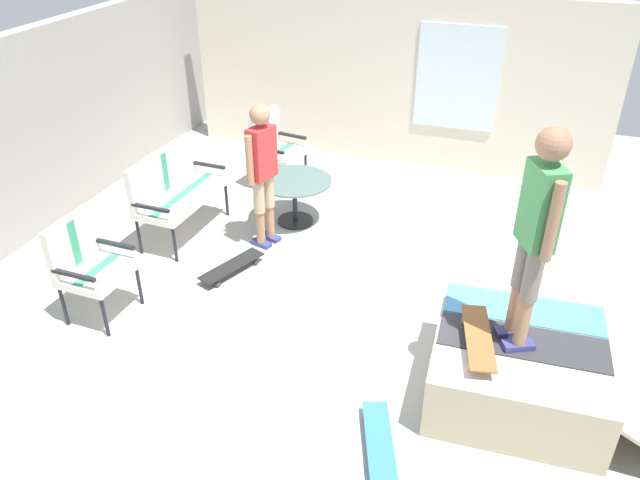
% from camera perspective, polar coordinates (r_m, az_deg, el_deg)
% --- Properties ---
extents(ground_plane, '(12.00, 12.00, 0.10)m').
position_cam_1_polar(ground_plane, '(6.29, 2.30, -6.67)').
color(ground_plane, '#A8A8A3').
extents(house_facade, '(0.23, 6.00, 2.41)m').
position_cam_1_polar(house_facade, '(9.16, 6.79, 14.32)').
color(house_facade, beige).
rests_on(house_facade, ground_plane).
extents(skate_ramp, '(1.42, 2.16, 0.57)m').
position_cam_1_polar(skate_ramp, '(5.42, 17.89, -11.16)').
color(skate_ramp, tan).
rests_on(skate_ramp, ground_plane).
extents(patio_bench, '(1.27, 0.60, 1.02)m').
position_cam_1_polar(patio_bench, '(7.46, -13.27, 4.88)').
color(patio_bench, black).
rests_on(patio_bench, ground_plane).
extents(patio_chair_near_house, '(0.70, 0.64, 1.02)m').
position_cam_1_polar(patio_chair_near_house, '(8.49, -4.32, 8.84)').
color(patio_chair_near_house, black).
rests_on(patio_chair_near_house, ground_plane).
extents(patio_chair_by_wall, '(0.64, 0.57, 1.02)m').
position_cam_1_polar(patio_chair_by_wall, '(6.28, -20.64, -1.63)').
color(patio_chair_by_wall, black).
rests_on(patio_chair_by_wall, ground_plane).
extents(patio_table, '(0.90, 0.90, 0.57)m').
position_cam_1_polar(patio_table, '(7.58, -2.32, 4.37)').
color(patio_table, black).
rests_on(patio_table, ground_plane).
extents(person_watching, '(0.46, 0.31, 1.67)m').
position_cam_1_polar(person_watching, '(6.91, -5.29, 6.73)').
color(person_watching, navy).
rests_on(person_watching, ground_plane).
extents(person_skater, '(0.44, 0.34, 1.78)m').
position_cam_1_polar(person_skater, '(4.65, 19.20, 1.30)').
color(person_skater, navy).
rests_on(person_skater, skate_ramp).
extents(skateboard_by_bench, '(0.82, 0.48, 0.10)m').
position_cam_1_polar(skateboard_by_bench, '(6.80, -8.05, -2.39)').
color(skateboard_by_bench, black).
rests_on(skateboard_by_bench, ground_plane).
extents(skateboard_spare, '(0.82, 0.46, 0.10)m').
position_cam_1_polar(skateboard_spare, '(4.93, 5.43, -17.89)').
color(skateboard_spare, '#3372B2').
rests_on(skateboard_spare, ground_plane).
extents(skateboard_on_ramp, '(0.82, 0.37, 0.10)m').
position_cam_1_polar(skateboard_on_ramp, '(5.04, 14.25, -8.63)').
color(skateboard_on_ramp, brown).
rests_on(skateboard_on_ramp, skate_ramp).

